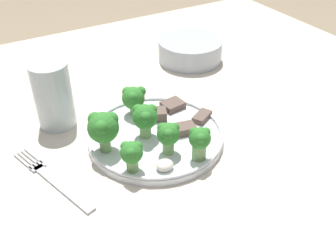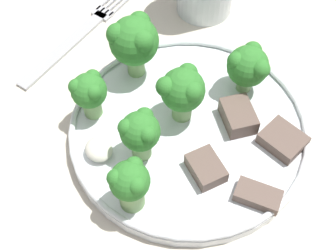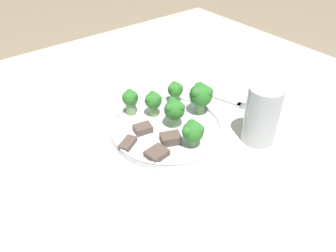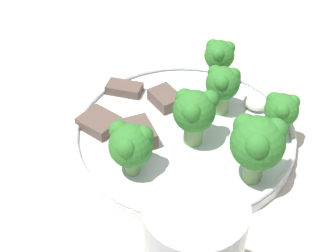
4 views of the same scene
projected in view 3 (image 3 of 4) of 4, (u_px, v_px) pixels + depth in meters
name	position (u px, v px, depth m)	size (l,w,h in m)	color
table	(160.00, 158.00, 0.77)	(1.30, 1.17, 0.72)	beige
dinner_plate	(167.00, 128.00, 0.71)	(0.24, 0.24, 0.02)	white
fork	(224.00, 99.00, 0.82)	(0.08, 0.20, 0.00)	#B2B2B7
drinking_glass	(261.00, 118.00, 0.67)	(0.07, 0.07, 0.13)	silver
broccoli_floret_near_rim_left	(174.00, 110.00, 0.69)	(0.05, 0.04, 0.06)	#7FA866
broccoli_floret_center_left	(153.00, 101.00, 0.73)	(0.04, 0.04, 0.06)	#7FA866
broccoli_floret_back_left	(193.00, 131.00, 0.64)	(0.04, 0.04, 0.06)	#7FA866
broccoli_floret_front_left	(201.00, 95.00, 0.73)	(0.05, 0.05, 0.07)	#7FA866
broccoli_floret_center_back	(175.00, 90.00, 0.77)	(0.04, 0.04, 0.05)	#7FA866
broccoli_floret_mid_cluster	(130.00, 100.00, 0.73)	(0.04, 0.04, 0.06)	#7FA866
meat_slice_front_slice	(171.00, 139.00, 0.67)	(0.05, 0.04, 0.02)	brown
meat_slice_middle_slice	(157.00, 153.00, 0.63)	(0.04, 0.04, 0.01)	brown
meat_slice_rear_slice	(143.00, 129.00, 0.70)	(0.04, 0.03, 0.01)	brown
meat_slice_edge_slice	(128.00, 143.00, 0.66)	(0.05, 0.04, 0.01)	brown
sauce_dollop	(154.00, 102.00, 0.78)	(0.03, 0.03, 0.02)	silver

